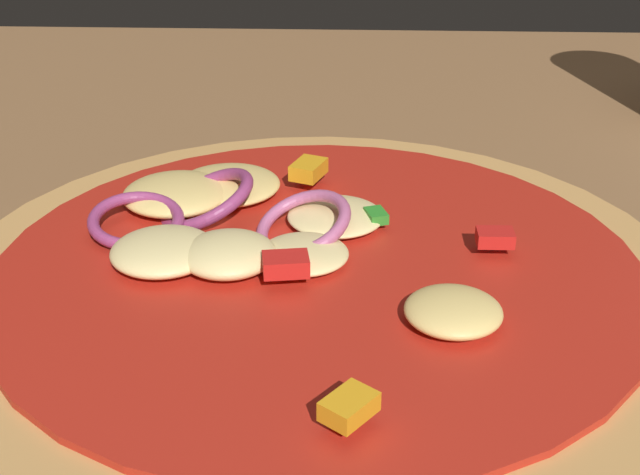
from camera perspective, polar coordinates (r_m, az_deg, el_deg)
dining_table at (r=0.38m, az=0.87°, el=-5.61°), size 1.43×0.88×0.03m
pizza at (r=0.35m, az=-0.58°, el=-2.71°), size 0.30×0.30×0.04m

